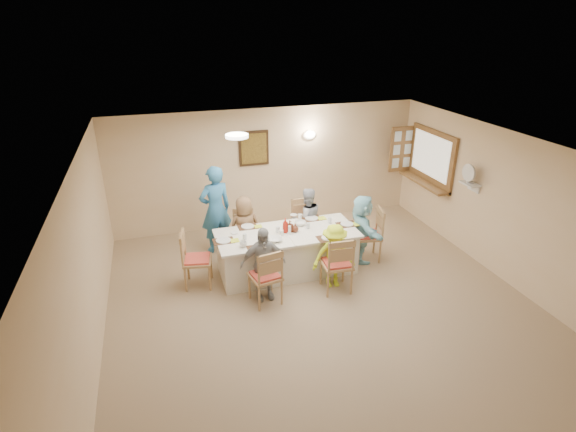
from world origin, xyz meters
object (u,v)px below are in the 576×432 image
object	(u,v)px
dining_table	(287,252)
chair_right_end	(368,234)
chair_back_left	(244,234)
diner_front_left	(263,264)
diner_back_right	(307,220)
caregiver	(216,210)
desk_fan	(470,176)
diner_back_left	(245,228)
diner_right_end	(362,228)
chair_back_right	(305,224)
chair_front_right	(337,263)
chair_front_left	(265,275)
serving_hatch	(432,158)
diner_front_right	(334,256)
condiment_ketchup	(285,225)
chair_left_end	(197,259)

from	to	relation	value
dining_table	chair_right_end	bearing A→B (deg)	0.00
chair_back_left	diner_front_left	size ratio (longest dim) A/B	0.71
diner_back_right	caregiver	distance (m)	1.73
desk_fan	diner_front_left	world-z (taller)	desk_fan
chair_back_left	diner_back_left	bearing A→B (deg)	-79.64
chair_back_left	diner_right_end	size ratio (longest dim) A/B	0.69
chair_back_left	diner_front_left	bearing A→B (deg)	-79.64
diner_front_left	diner_right_end	xyz separation A→B (m)	(2.02, 0.68, 0.02)
chair_back_right	chair_back_left	bearing A→B (deg)	177.90
chair_front_right	diner_back_left	bearing A→B (deg)	-46.71
chair_back_right	diner_back_left	size ratio (longest dim) A/B	0.77
chair_front_left	diner_front_left	size ratio (longest dim) A/B	0.78
serving_hatch	chair_front_right	xyz separation A→B (m)	(-2.84, -1.84, -1.00)
chair_right_end	diner_right_end	distance (m)	0.19
diner_front_right	condiment_ketchup	world-z (taller)	diner_front_right
serving_hatch	chair_front_right	size ratio (longest dim) A/B	1.49
chair_front_left	diner_right_end	distance (m)	2.18
chair_front_right	chair_right_end	world-z (taller)	chair_front_right
desk_fan	chair_right_end	distance (m)	2.09
desk_fan	diner_front_left	xyz separation A→B (m)	(-3.93, -0.37, -0.93)
chair_back_left	chair_front_left	bearing A→B (deg)	-79.64
chair_right_end	dining_table	bearing A→B (deg)	-78.26
chair_front_left	diner_back_left	world-z (taller)	diner_back_left
chair_front_left	diner_front_left	bearing A→B (deg)	-100.44
caregiver	chair_left_end	bearing A→B (deg)	51.52
diner_back_right	chair_left_end	bearing A→B (deg)	14.44
desk_fan	chair_right_end	size ratio (longest dim) A/B	0.30
desk_fan	diner_front_right	size ratio (longest dim) A/B	0.27
desk_fan	diner_back_right	xyz separation A→B (m)	(-2.73, 0.99, -0.92)
dining_table	diner_back_right	size ratio (longest dim) A/B	1.93
caregiver	dining_table	bearing A→B (deg)	117.41
chair_front_right	diner_right_end	size ratio (longest dim) A/B	0.79
diner_front_right	condiment_ketchup	bearing A→B (deg)	136.53
condiment_ketchup	diner_front_right	bearing A→B (deg)	-48.20
chair_front_left	diner_back_right	bearing A→B (deg)	-139.48
diner_back_left	dining_table	bearing A→B (deg)	126.11
diner_right_end	condiment_ketchup	size ratio (longest dim) A/B	4.86
chair_left_end	serving_hatch	bearing A→B (deg)	-67.22
chair_front_right	caregiver	bearing A→B (deg)	-45.51
chair_back_right	caregiver	bearing A→B (deg)	165.93
dining_table	caregiver	world-z (taller)	caregiver
serving_hatch	chair_back_left	bearing A→B (deg)	-176.57
chair_front_left	diner_right_end	world-z (taller)	diner_right_end
dining_table	diner_front_right	bearing A→B (deg)	-48.58
dining_table	diner_front_right	distance (m)	0.92
dining_table	condiment_ketchup	size ratio (longest dim) A/B	9.23
chair_front_left	diner_front_left	distance (m)	0.18
chair_left_end	diner_front_right	size ratio (longest dim) A/B	0.88
diner_right_end	chair_back_left	bearing A→B (deg)	73.47
chair_right_end	diner_right_end	world-z (taller)	diner_right_end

